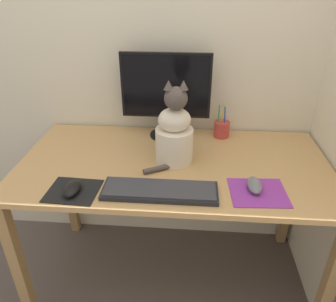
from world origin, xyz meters
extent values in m
plane|color=#564C47|center=(0.00, 0.00, 0.00)|extent=(12.00, 12.00, 0.00)
cube|color=beige|center=(0.00, 0.40, 1.25)|extent=(7.00, 0.04, 2.50)
cube|color=tan|center=(0.00, 0.00, 0.74)|extent=(1.43, 0.74, 0.02)
cube|color=olive|center=(-0.68, -0.33, 0.37)|extent=(0.05, 0.05, 0.73)
cube|color=olive|center=(0.68, -0.33, 0.37)|extent=(0.05, 0.05, 0.73)
cube|color=olive|center=(-0.68, 0.33, 0.37)|extent=(0.05, 0.05, 0.73)
cube|color=olive|center=(0.68, 0.33, 0.37)|extent=(0.05, 0.05, 0.73)
cylinder|color=black|center=(-0.06, 0.27, 0.76)|extent=(0.17, 0.17, 0.01)
cylinder|color=black|center=(-0.06, 0.27, 0.82)|extent=(0.04, 0.04, 0.10)
cube|color=black|center=(-0.06, 0.27, 1.03)|extent=(0.45, 0.02, 0.33)
cube|color=black|center=(-0.06, 0.26, 1.03)|extent=(0.43, 0.00, 0.31)
cube|color=black|center=(-0.04, -0.25, 0.76)|extent=(0.46, 0.15, 0.02)
cube|color=#333338|center=(-0.04, -0.25, 0.78)|extent=(0.44, 0.13, 0.01)
cube|color=black|center=(-0.39, -0.27, 0.76)|extent=(0.21, 0.19, 0.00)
cube|color=purple|center=(0.35, -0.22, 0.76)|extent=(0.23, 0.21, 0.00)
ellipsoid|color=black|center=(-0.39, -0.28, 0.78)|extent=(0.06, 0.11, 0.04)
ellipsoid|color=slate|center=(0.34, -0.20, 0.78)|extent=(0.06, 0.11, 0.04)
cylinder|color=beige|center=(0.00, 0.01, 0.84)|extent=(0.19, 0.19, 0.16)
ellipsoid|color=beige|center=(0.00, 0.01, 0.96)|extent=(0.16, 0.14, 0.11)
sphere|color=#4C423D|center=(0.01, 0.00, 1.06)|extent=(0.11, 0.11, 0.10)
cone|color=#4C423D|center=(-0.02, -0.01, 1.12)|extent=(0.05, 0.05, 0.04)
cone|color=#4C423D|center=(0.04, 0.00, 1.12)|extent=(0.05, 0.05, 0.04)
cylinder|color=#4C423D|center=(-0.03, -0.07, 0.77)|extent=(0.21, 0.13, 0.02)
cylinder|color=#B23833|center=(0.24, 0.29, 0.80)|extent=(0.08, 0.08, 0.08)
cylinder|color=#1E47B2|center=(0.25, 0.28, 0.86)|extent=(0.02, 0.02, 0.14)
cylinder|color=yellow|center=(0.23, 0.30, 0.86)|extent=(0.03, 0.01, 0.14)
cylinder|color=green|center=(0.21, 0.29, 0.86)|extent=(0.01, 0.03, 0.14)
camera|label=1|loc=(0.08, -1.31, 1.53)|focal=35.00mm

